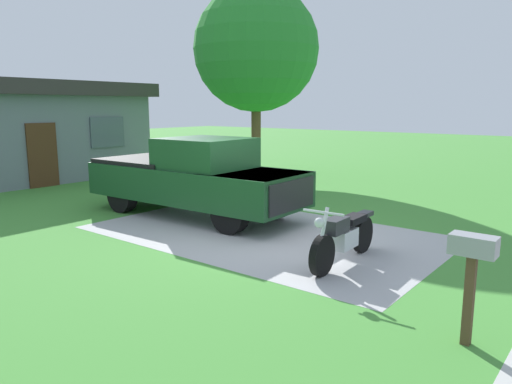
# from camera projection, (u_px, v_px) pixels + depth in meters

# --- Properties ---
(ground_plane) EXTENTS (80.00, 80.00, 0.00)m
(ground_plane) POSITION_uv_depth(u_px,v_px,m) (265.00, 233.00, 10.10)
(ground_plane) COLOR #438C36
(driveway_pad) EXTENTS (4.42, 7.18, 0.01)m
(driveway_pad) POSITION_uv_depth(u_px,v_px,m) (265.00, 233.00, 10.10)
(driveway_pad) COLOR #ABABAB
(driveway_pad) RESTS_ON ground
(motorcycle) EXTENTS (2.21, 0.70, 1.09)m
(motorcycle) POSITION_uv_depth(u_px,v_px,m) (344.00, 236.00, 8.08)
(motorcycle) COLOR black
(motorcycle) RESTS_ON ground
(pickup_truck) EXTENTS (2.17, 5.68, 1.90)m
(pickup_truck) POSITION_uv_depth(u_px,v_px,m) (192.00, 177.00, 11.62)
(pickup_truck) COLOR black
(pickup_truck) RESTS_ON ground
(mailbox) EXTENTS (0.26, 0.48, 1.26)m
(mailbox) POSITION_uv_depth(u_px,v_px,m) (472.00, 260.00, 5.22)
(mailbox) COLOR #4C3823
(mailbox) RESTS_ON ground
(shade_tree) EXTENTS (4.59, 4.59, 7.00)m
(shade_tree) POSITION_uv_depth(u_px,v_px,m) (256.00, 49.00, 17.59)
(shade_tree) COLOR brown
(shade_tree) RESTS_ON ground
(neighbor_house) EXTENTS (9.60, 5.60, 3.50)m
(neighbor_house) POSITION_uv_depth(u_px,v_px,m) (5.00, 130.00, 17.13)
(neighbor_house) COLOR slate
(neighbor_house) RESTS_ON ground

